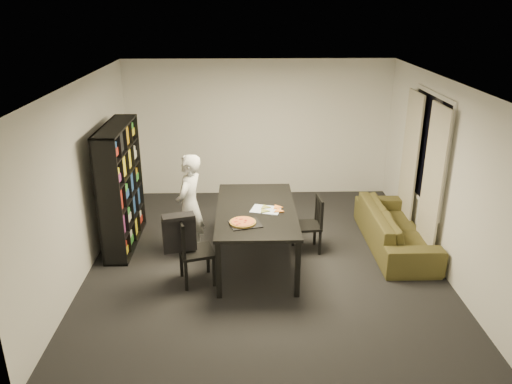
{
  "coord_description": "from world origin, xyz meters",
  "views": [
    {
      "loc": [
        -0.29,
        -6.52,
        3.61
      ],
      "look_at": [
        -0.12,
        0.07,
        1.05
      ],
      "focal_mm": 35.0,
      "sensor_mm": 36.0,
      "label": 1
    }
  ],
  "objects_px": {
    "sofa": "(395,228)",
    "person": "(190,206)",
    "pepperoni_pizza": "(243,222)",
    "baking_tray": "(245,224)",
    "dining_table": "(256,213)",
    "chair_right": "(312,221)",
    "bookshelf": "(121,187)",
    "chair_left": "(190,247)"
  },
  "relations": [
    {
      "from": "baking_tray",
      "to": "bookshelf",
      "type": "bearing_deg",
      "value": 148.36
    },
    {
      "from": "dining_table",
      "to": "sofa",
      "type": "relative_size",
      "value": 0.96
    },
    {
      "from": "pepperoni_pizza",
      "to": "baking_tray",
      "type": "bearing_deg",
      "value": -20.45
    },
    {
      "from": "person",
      "to": "baking_tray",
      "type": "distance_m",
      "value": 1.14
    },
    {
      "from": "person",
      "to": "sofa",
      "type": "xyz_separation_m",
      "value": [
        3.13,
        0.15,
        -0.47
      ]
    },
    {
      "from": "bookshelf",
      "to": "dining_table",
      "type": "xyz_separation_m",
      "value": [
        2.04,
        -0.63,
        -0.19
      ]
    },
    {
      "from": "chair_left",
      "to": "person",
      "type": "bearing_deg",
      "value": -11.34
    },
    {
      "from": "pepperoni_pizza",
      "to": "sofa",
      "type": "distance_m",
      "value": 2.59
    },
    {
      "from": "chair_right",
      "to": "pepperoni_pizza",
      "type": "bearing_deg",
      "value": -56.43
    },
    {
      "from": "bookshelf",
      "to": "chair_left",
      "type": "height_order",
      "value": "bookshelf"
    },
    {
      "from": "chair_left",
      "to": "baking_tray",
      "type": "height_order",
      "value": "chair_left"
    },
    {
      "from": "bookshelf",
      "to": "person",
      "type": "height_order",
      "value": "bookshelf"
    },
    {
      "from": "bookshelf",
      "to": "chair_right",
      "type": "xyz_separation_m",
      "value": [
        2.89,
        -0.3,
        -0.46
      ]
    },
    {
      "from": "bookshelf",
      "to": "sofa",
      "type": "xyz_separation_m",
      "value": [
        4.2,
        -0.21,
        -0.64
      ]
    },
    {
      "from": "bookshelf",
      "to": "baking_tray",
      "type": "xyz_separation_m",
      "value": [
        1.88,
        -1.16,
        -0.11
      ]
    },
    {
      "from": "chair_right",
      "to": "sofa",
      "type": "height_order",
      "value": "chair_right"
    },
    {
      "from": "person",
      "to": "pepperoni_pizza",
      "type": "distance_m",
      "value": 1.11
    },
    {
      "from": "bookshelf",
      "to": "pepperoni_pizza",
      "type": "relative_size",
      "value": 5.43
    },
    {
      "from": "bookshelf",
      "to": "chair_left",
      "type": "bearing_deg",
      "value": -46.39
    },
    {
      "from": "chair_right",
      "to": "pepperoni_pizza",
      "type": "distance_m",
      "value": 1.39
    },
    {
      "from": "bookshelf",
      "to": "chair_right",
      "type": "bearing_deg",
      "value": -5.98
    },
    {
      "from": "chair_right",
      "to": "pepperoni_pizza",
      "type": "xyz_separation_m",
      "value": [
        -1.05,
        -0.84,
        0.37
      ]
    },
    {
      "from": "person",
      "to": "chair_left",
      "type": "bearing_deg",
      "value": 23.67
    },
    {
      "from": "dining_table",
      "to": "baking_tray",
      "type": "bearing_deg",
      "value": -106.84
    },
    {
      "from": "sofa",
      "to": "person",
      "type": "bearing_deg",
      "value": 92.73
    },
    {
      "from": "chair_left",
      "to": "sofa",
      "type": "distance_m",
      "value": 3.22
    },
    {
      "from": "chair_left",
      "to": "baking_tray",
      "type": "xyz_separation_m",
      "value": [
        0.74,
        0.04,
        0.31
      ]
    },
    {
      "from": "bookshelf",
      "to": "sofa",
      "type": "relative_size",
      "value": 0.9
    },
    {
      "from": "chair_left",
      "to": "pepperoni_pizza",
      "type": "distance_m",
      "value": 0.78
    },
    {
      "from": "person",
      "to": "sofa",
      "type": "relative_size",
      "value": 0.74
    },
    {
      "from": "person",
      "to": "sofa",
      "type": "bearing_deg",
      "value": 111.63
    },
    {
      "from": "bookshelf",
      "to": "baking_tray",
      "type": "bearing_deg",
      "value": -31.64
    },
    {
      "from": "bookshelf",
      "to": "sofa",
      "type": "distance_m",
      "value": 4.25
    },
    {
      "from": "baking_tray",
      "to": "sofa",
      "type": "relative_size",
      "value": 0.19
    },
    {
      "from": "dining_table",
      "to": "sofa",
      "type": "distance_m",
      "value": 2.25
    },
    {
      "from": "bookshelf",
      "to": "baking_tray",
      "type": "relative_size",
      "value": 4.75
    },
    {
      "from": "dining_table",
      "to": "sofa",
      "type": "height_order",
      "value": "dining_table"
    },
    {
      "from": "chair_right",
      "to": "baking_tray",
      "type": "relative_size",
      "value": 2.15
    },
    {
      "from": "bookshelf",
      "to": "dining_table",
      "type": "relative_size",
      "value": 0.95
    },
    {
      "from": "person",
      "to": "dining_table",
      "type": "bearing_deg",
      "value": 93.19
    },
    {
      "from": "chair_left",
      "to": "person",
      "type": "xyz_separation_m",
      "value": [
        -0.07,
        0.84,
        0.24
      ]
    },
    {
      "from": "chair_right",
      "to": "person",
      "type": "height_order",
      "value": "person"
    }
  ]
}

